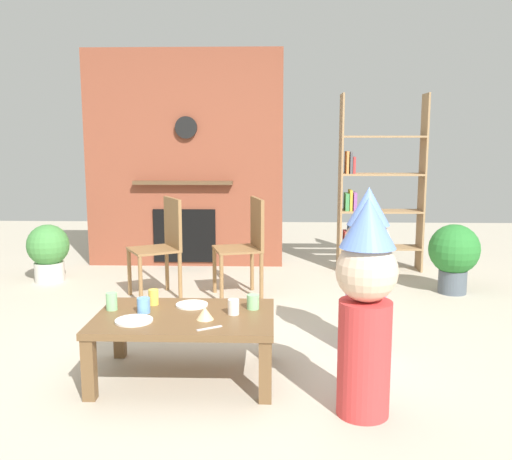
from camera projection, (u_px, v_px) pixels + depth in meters
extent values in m
plane|color=#BCB29E|center=(233.00, 347.00, 3.88)|extent=(12.00, 12.00, 0.00)
cube|color=brown|center=(184.00, 159.00, 6.28)|extent=(2.20, 0.18, 2.40)
cube|color=black|center=(184.00, 236.00, 6.31)|extent=(0.70, 0.02, 0.60)
cube|color=brown|center=(183.00, 183.00, 6.18)|extent=(1.10, 0.10, 0.04)
cylinder|color=black|center=(186.00, 127.00, 6.10)|extent=(0.24, 0.04, 0.24)
cube|color=#9E7A51|center=(340.00, 184.00, 6.07)|extent=(0.02, 0.28, 1.90)
cube|color=#9E7A51|center=(422.00, 184.00, 6.04)|extent=(0.02, 0.28, 1.90)
cube|color=#9E7A51|center=(379.00, 247.00, 6.17)|extent=(0.86, 0.28, 0.02)
cube|color=#9E7A51|center=(380.00, 211.00, 6.10)|extent=(0.86, 0.28, 0.02)
cube|color=#9E7A51|center=(382.00, 174.00, 6.04)|extent=(0.86, 0.28, 0.02)
cube|color=#9E7A51|center=(383.00, 137.00, 5.98)|extent=(0.86, 0.28, 0.02)
cube|color=#B23333|center=(345.00, 238.00, 6.16)|extent=(0.04, 0.20, 0.17)
cube|color=#3359A5|center=(350.00, 235.00, 6.15)|extent=(0.04, 0.20, 0.25)
cube|color=#3F8C4C|center=(346.00, 202.00, 6.10)|extent=(0.04, 0.20, 0.19)
cube|color=gold|center=(350.00, 200.00, 6.09)|extent=(0.03, 0.20, 0.22)
cube|color=#8C4C99|center=(354.00, 201.00, 6.09)|extent=(0.03, 0.20, 0.19)
cube|color=#D87F3F|center=(347.00, 162.00, 6.03)|extent=(0.03, 0.20, 0.24)
cube|color=#4C4C51|center=(350.00, 163.00, 6.03)|extent=(0.03, 0.20, 0.23)
cube|color=#B23333|center=(353.00, 165.00, 6.03)|extent=(0.03, 0.20, 0.18)
cube|color=brown|center=(185.00, 318.00, 3.33)|extent=(1.05, 0.71, 0.04)
cube|color=brown|center=(89.00, 369.00, 3.07)|extent=(0.07, 0.07, 0.35)
cube|color=brown|center=(265.00, 371.00, 3.04)|extent=(0.07, 0.07, 0.35)
cube|color=brown|center=(120.00, 331.00, 3.68)|extent=(0.07, 0.07, 0.35)
cube|color=brown|center=(267.00, 333.00, 3.65)|extent=(0.07, 0.07, 0.35)
cylinder|color=#669EE0|center=(144.00, 305.00, 3.36)|extent=(0.08, 0.08, 0.09)
cylinder|color=silver|center=(234.00, 307.00, 3.33)|extent=(0.07, 0.07, 0.09)
cylinder|color=#8CD18C|center=(112.00, 301.00, 3.41)|extent=(0.07, 0.07, 0.11)
cylinder|color=#F2CC4C|center=(154.00, 297.00, 3.52)|extent=(0.06, 0.06, 0.10)
cylinder|color=#8CD18C|center=(253.00, 302.00, 3.43)|extent=(0.07, 0.07, 0.09)
cylinder|color=white|center=(134.00, 321.00, 3.20)|extent=(0.21, 0.21, 0.01)
cylinder|color=white|center=(192.00, 305.00, 3.51)|extent=(0.20, 0.20, 0.01)
cone|color=#EAC68C|center=(205.00, 313.00, 3.23)|extent=(0.10, 0.10, 0.07)
cube|color=silver|center=(209.00, 328.00, 3.08)|extent=(0.14, 0.09, 0.01)
cylinder|color=#D13838|center=(364.00, 358.00, 2.89)|extent=(0.27, 0.27, 0.61)
sphere|color=beige|center=(367.00, 271.00, 2.82)|extent=(0.31, 0.31, 0.31)
cone|color=#668CE5|center=(368.00, 223.00, 2.78)|extent=(0.28, 0.28, 0.25)
cylinder|color=#B27FCC|center=(365.00, 310.00, 3.73)|extent=(0.27, 0.27, 0.60)
sphere|color=beige|center=(367.00, 243.00, 3.66)|extent=(0.31, 0.31, 0.31)
cone|color=#668CE5|center=(369.00, 206.00, 3.62)|extent=(0.28, 0.28, 0.25)
cube|color=olive|center=(154.00, 250.00, 5.04)|extent=(0.54, 0.54, 0.02)
cube|color=olive|center=(173.00, 223.00, 5.09)|extent=(0.22, 0.36, 0.45)
cylinder|color=olive|center=(129.00, 272.00, 5.15)|extent=(0.04, 0.04, 0.43)
cylinder|color=olive|center=(141.00, 281.00, 4.84)|extent=(0.04, 0.04, 0.43)
cylinder|color=olive|center=(167.00, 268.00, 5.32)|extent=(0.04, 0.04, 0.43)
cylinder|color=olive|center=(180.00, 276.00, 5.00)|extent=(0.04, 0.04, 0.43)
cube|color=olive|center=(237.00, 249.00, 5.07)|extent=(0.49, 0.49, 0.02)
cube|color=olive|center=(257.00, 223.00, 5.08)|extent=(0.14, 0.39, 0.45)
cylinder|color=olive|center=(215.00, 270.00, 5.24)|extent=(0.04, 0.04, 0.43)
cylinder|color=olive|center=(221.00, 279.00, 4.89)|extent=(0.04, 0.04, 0.43)
cylinder|color=olive|center=(252.00, 268.00, 5.32)|extent=(0.04, 0.04, 0.43)
cylinder|color=olive|center=(261.00, 277.00, 4.98)|extent=(0.04, 0.04, 0.43)
cylinder|color=#4C5660|center=(452.00, 281.00, 5.24)|extent=(0.26, 0.26, 0.22)
sphere|color=#2A792F|center=(454.00, 249.00, 5.19)|extent=(0.47, 0.47, 0.47)
cylinder|color=beige|center=(50.00, 272.00, 5.68)|extent=(0.29, 0.29, 0.19)
sphere|color=#42863E|center=(48.00, 245.00, 5.64)|extent=(0.42, 0.42, 0.42)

